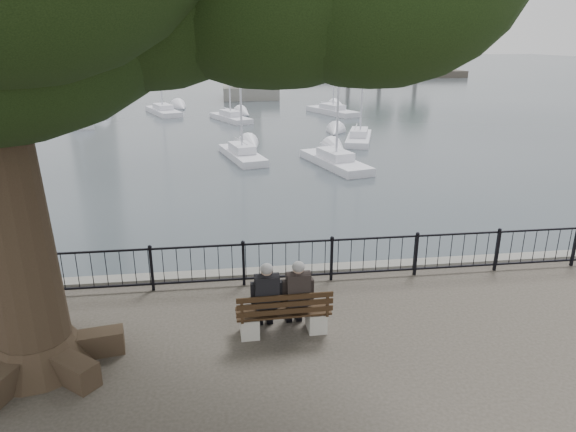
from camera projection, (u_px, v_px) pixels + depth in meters
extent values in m
cube|color=slate|center=(285.00, 292.00, 12.34)|extent=(200.00, 0.40, 1.20)
plane|color=#2B343A|center=(225.00, 70.00, 106.18)|extent=(260.00, 260.00, 0.00)
cube|color=black|center=(288.00, 242.00, 11.39)|extent=(22.00, 0.04, 0.04)
cube|color=black|center=(288.00, 276.00, 11.66)|extent=(22.00, 0.04, 0.04)
cube|color=#A4A193|center=(250.00, 326.00, 9.56)|extent=(0.36, 0.45, 0.40)
cube|color=#A4A193|center=(316.00, 320.00, 9.75)|extent=(0.36, 0.45, 0.40)
cube|color=black|center=(283.00, 311.00, 9.58)|extent=(1.78, 0.54, 0.04)
cube|color=black|center=(285.00, 304.00, 9.24)|extent=(1.76, 0.09, 0.39)
cube|color=black|center=(267.00, 307.00, 9.50)|extent=(0.36, 0.30, 0.24)
cube|color=black|center=(267.00, 292.00, 9.28)|extent=(0.44, 0.25, 0.59)
sphere|color=tan|center=(267.00, 270.00, 9.18)|extent=(0.23, 0.23, 0.23)
ellipsoid|color=gray|center=(267.00, 269.00, 9.15)|extent=(0.24, 0.24, 0.20)
cube|color=black|center=(265.00, 315.00, 9.88)|extent=(0.33, 0.44, 0.44)
cube|color=black|center=(297.00, 304.00, 9.59)|extent=(0.36, 0.30, 0.24)
cube|color=black|center=(298.00, 289.00, 9.37)|extent=(0.44, 0.25, 0.59)
sphere|color=tan|center=(298.00, 268.00, 9.27)|extent=(0.23, 0.23, 0.23)
ellipsoid|color=gray|center=(298.00, 267.00, 9.23)|extent=(0.24, 0.24, 0.20)
cube|color=black|center=(295.00, 313.00, 9.96)|extent=(0.33, 0.44, 0.44)
cone|color=black|center=(38.00, 349.00, 8.71)|extent=(1.82, 1.82, 0.54)
cone|color=black|center=(7.00, 182.00, 7.74)|extent=(1.18, 1.18, 6.43)
cube|color=slate|center=(88.00, 85.00, 65.38)|extent=(9.82, 9.82, 1.40)
cube|color=slate|center=(250.00, 93.00, 56.58)|extent=(5.88, 5.88, 1.40)
cube|color=#A4A193|center=(250.00, 69.00, 55.78)|extent=(2.16, 2.54, 3.92)
cube|color=slate|center=(249.00, 49.00, 55.09)|extent=(2.54, 2.93, 0.30)
cube|color=#A4A193|center=(249.00, 41.00, 55.09)|extent=(1.27, 2.16, 1.37)
cube|color=#A4A193|center=(249.00, 34.00, 53.94)|extent=(1.47, 0.98, 1.57)
sphere|color=#A4A193|center=(249.00, 23.00, 53.22)|extent=(1.67, 1.67, 1.67)
cube|color=silver|center=(242.00, 157.00, 28.23)|extent=(2.57, 5.21, 0.56)
cube|color=silver|center=(242.00, 148.00, 28.06)|extent=(1.49, 2.23, 0.42)
cylinder|color=silver|center=(240.00, 61.00, 26.30)|extent=(0.11, 0.11, 9.56)
cube|color=silver|center=(335.00, 164.00, 26.60)|extent=(2.92, 5.64, 0.60)
cube|color=silver|center=(335.00, 154.00, 26.44)|extent=(1.66, 2.43, 0.45)
cylinder|color=silver|center=(340.00, 54.00, 24.53)|extent=(0.12, 0.12, 10.29)
cube|color=silver|center=(359.00, 140.00, 32.87)|extent=(2.92, 5.25, 0.56)
cube|color=silver|center=(359.00, 132.00, 32.71)|extent=(1.62, 2.28, 0.42)
cylinder|color=silver|center=(363.00, 71.00, 31.20)|extent=(0.11, 0.11, 8.00)
cube|color=silver|center=(80.00, 123.00, 39.41)|extent=(3.27, 5.98, 0.64)
cube|color=silver|center=(79.00, 117.00, 39.24)|extent=(1.83, 2.59, 0.48)
cylinder|color=silver|center=(66.00, 30.00, 36.90)|extent=(0.13, 0.13, 12.85)
cube|color=silver|center=(231.00, 119.00, 41.24)|extent=(3.43, 5.34, 0.58)
cube|color=silver|center=(230.00, 113.00, 41.08)|extent=(1.83, 2.37, 0.43)
cylinder|color=silver|center=(228.00, 53.00, 39.30)|extent=(0.12, 0.12, 9.59)
cube|color=silver|center=(332.00, 113.00, 44.93)|extent=(3.89, 6.05, 0.66)
cube|color=silver|center=(332.00, 107.00, 44.77)|extent=(2.07, 2.68, 0.49)
cylinder|color=silver|center=(335.00, 53.00, 43.00)|extent=(0.13, 0.13, 9.34)
cube|color=silver|center=(163.00, 113.00, 44.87)|extent=(3.71, 6.10, 0.66)
cube|color=silver|center=(163.00, 107.00, 44.70)|extent=(2.01, 2.68, 0.49)
cylinder|color=silver|center=(156.00, 27.00, 42.26)|extent=(0.13, 0.13, 13.44)
cube|color=#37332C|center=(374.00, 74.00, 87.53)|extent=(30.00, 8.00, 1.20)
cylinder|color=black|center=(349.00, 59.00, 84.23)|extent=(0.70, 0.70, 4.00)
ellipsoid|color=black|center=(350.00, 34.00, 82.92)|extent=(5.20, 5.20, 4.16)
cylinder|color=black|center=(381.00, 59.00, 86.84)|extent=(0.70, 0.70, 4.00)
ellipsoid|color=black|center=(382.00, 34.00, 85.52)|extent=(5.20, 5.20, 4.16)
cylinder|color=black|center=(417.00, 59.00, 86.63)|extent=(0.70, 0.70, 4.00)
ellipsoid|color=black|center=(419.00, 34.00, 85.32)|extent=(5.20, 5.20, 4.16)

